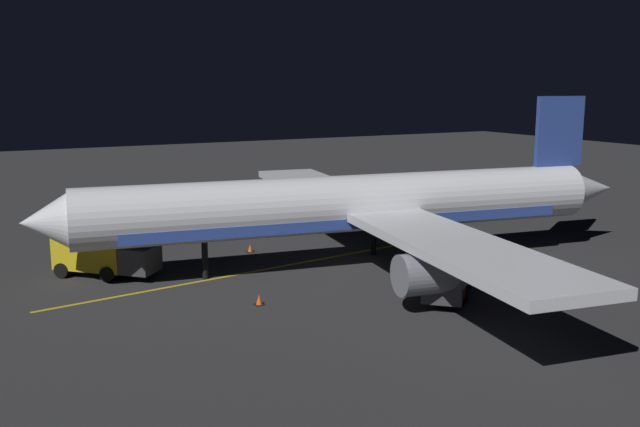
{
  "coord_description": "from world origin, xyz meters",
  "views": [
    {
      "loc": [
        -36.22,
        21.41,
        11.27
      ],
      "look_at": [
        0.0,
        2.0,
        3.5
      ],
      "focal_mm": 39.0,
      "sensor_mm": 36.0,
      "label": 1
    }
  ],
  "objects_px": {
    "baggage_truck": "(103,256)",
    "ground_crew_worker": "(119,263)",
    "traffic_cone_near_left": "(250,248)",
    "airliner": "(358,206)",
    "traffic_cone_near_right": "(259,300)",
    "catering_truck": "(447,275)"
  },
  "relations": [
    {
      "from": "catering_truck",
      "to": "traffic_cone_near_right",
      "type": "relative_size",
      "value": 10.02
    },
    {
      "from": "ground_crew_worker",
      "to": "traffic_cone_near_left",
      "type": "xyz_separation_m",
      "value": [
        2.15,
        -9.17,
        -0.64
      ]
    },
    {
      "from": "catering_truck",
      "to": "traffic_cone_near_left",
      "type": "relative_size",
      "value": 10.02
    },
    {
      "from": "catering_truck",
      "to": "traffic_cone_near_right",
      "type": "height_order",
      "value": "catering_truck"
    },
    {
      "from": "ground_crew_worker",
      "to": "catering_truck",
      "type": "bearing_deg",
      "value": -129.36
    },
    {
      "from": "catering_truck",
      "to": "airliner",
      "type": "bearing_deg",
      "value": 5.91
    },
    {
      "from": "airliner",
      "to": "catering_truck",
      "type": "bearing_deg",
      "value": -174.09
    },
    {
      "from": "airliner",
      "to": "baggage_truck",
      "type": "xyz_separation_m",
      "value": [
        4.86,
        14.59,
        -2.49
      ]
    },
    {
      "from": "traffic_cone_near_left",
      "to": "baggage_truck",
      "type": "bearing_deg",
      "value": 98.27
    },
    {
      "from": "baggage_truck",
      "to": "traffic_cone_near_left",
      "type": "distance_m",
      "value": 10.09
    },
    {
      "from": "baggage_truck",
      "to": "traffic_cone_near_left",
      "type": "relative_size",
      "value": 10.6
    },
    {
      "from": "baggage_truck",
      "to": "traffic_cone_near_right",
      "type": "relative_size",
      "value": 10.6
    },
    {
      "from": "airliner",
      "to": "traffic_cone_near_left",
      "type": "xyz_separation_m",
      "value": [
        6.31,
        4.66,
        -3.5
      ]
    },
    {
      "from": "baggage_truck",
      "to": "traffic_cone_near_right",
      "type": "distance_m",
      "value": 11.1
    },
    {
      "from": "catering_truck",
      "to": "traffic_cone_near_right",
      "type": "bearing_deg",
      "value": 70.1
    },
    {
      "from": "airliner",
      "to": "ground_crew_worker",
      "type": "height_order",
      "value": "airliner"
    },
    {
      "from": "baggage_truck",
      "to": "traffic_cone_near_right",
      "type": "height_order",
      "value": "baggage_truck"
    },
    {
      "from": "traffic_cone_near_left",
      "to": "ground_crew_worker",
      "type": "bearing_deg",
      "value": 103.16
    },
    {
      "from": "baggage_truck",
      "to": "ground_crew_worker",
      "type": "xyz_separation_m",
      "value": [
        -0.7,
        -0.76,
        -0.37
      ]
    },
    {
      "from": "airliner",
      "to": "traffic_cone_near_right",
      "type": "height_order",
      "value": "airliner"
    },
    {
      "from": "baggage_truck",
      "to": "traffic_cone_near_left",
      "type": "xyz_separation_m",
      "value": [
        1.44,
        -9.93,
        -1.01
      ]
    },
    {
      "from": "ground_crew_worker",
      "to": "traffic_cone_near_left",
      "type": "relative_size",
      "value": 3.16
    }
  ]
}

